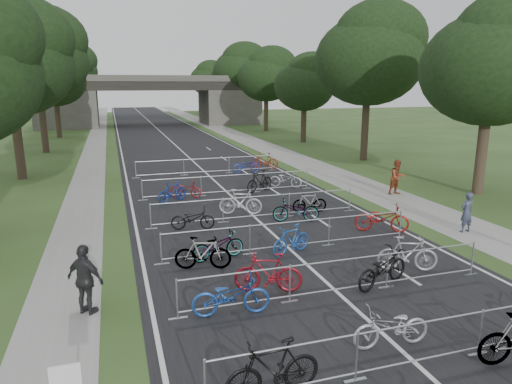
# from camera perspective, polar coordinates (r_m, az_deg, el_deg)

# --- Properties ---
(road) EXTENTS (11.00, 140.00, 0.01)m
(road) POSITION_cam_1_polar(r_m,az_deg,el_deg) (54.16, -11.27, 6.88)
(road) COLOR black
(road) RESTS_ON ground
(sidewalk_right) EXTENTS (3.00, 140.00, 0.01)m
(sidewalk_right) POSITION_cam_1_polar(r_m,az_deg,el_deg) (55.60, -3.00, 7.28)
(sidewalk_right) COLOR gray
(sidewalk_right) RESTS_ON ground
(sidewalk_left) EXTENTS (2.00, 140.00, 0.01)m
(sidewalk_left) POSITION_cam_1_polar(r_m,az_deg,el_deg) (53.86, -19.27, 6.36)
(sidewalk_left) COLOR gray
(sidewalk_left) RESTS_ON ground
(lane_markings) EXTENTS (0.12, 140.00, 0.00)m
(lane_markings) POSITION_cam_1_polar(r_m,az_deg,el_deg) (54.16, -11.27, 6.88)
(lane_markings) COLOR silver
(lane_markings) RESTS_ON ground
(overpass_bridge) EXTENTS (31.00, 8.00, 7.05)m
(overpass_bridge) POSITION_cam_1_polar(r_m,az_deg,el_deg) (68.81, -12.86, 11.08)
(overpass_bridge) COLOR #484640
(overpass_bridge) RESTS_ON ground
(tree_right_0) EXTENTS (7.17, 7.17, 10.93)m
(tree_right_0) POSITION_cam_1_polar(r_m,az_deg,el_deg) (27.20, 27.67, 14.12)
(tree_right_0) COLOR #33261C
(tree_right_0) RESTS_ON ground
(tree_left_1) EXTENTS (7.56, 7.56, 11.53)m
(tree_left_1) POSITION_cam_1_polar(r_m,az_deg,el_deg) (31.95, -28.41, 14.39)
(tree_left_1) COLOR #33261C
(tree_left_1) RESTS_ON ground
(tree_right_1) EXTENTS (8.18, 8.18, 12.47)m
(tree_right_1) POSITION_cam_1_polar(r_m,az_deg,el_deg) (36.79, 14.14, 16.14)
(tree_right_1) COLOR #33261C
(tree_right_1) RESTS_ON ground
(tree_left_2) EXTENTS (8.40, 8.40, 12.81)m
(tree_left_2) POSITION_cam_1_polar(r_m,az_deg,el_deg) (43.85, -25.66, 15.03)
(tree_left_2) COLOR #33261C
(tree_left_2) RESTS_ON ground
(tree_right_2) EXTENTS (6.16, 6.16, 9.39)m
(tree_right_2) POSITION_cam_1_polar(r_m,az_deg,el_deg) (47.42, 6.25, 13.37)
(tree_right_2) COLOR #33261C
(tree_right_2) RESTS_ON ground
(tree_left_3) EXTENTS (6.72, 6.72, 10.25)m
(tree_left_3) POSITION_cam_1_polar(r_m,az_deg,el_deg) (55.72, -23.84, 12.89)
(tree_left_3) COLOR #33261C
(tree_left_3) RESTS_ON ground
(tree_right_3) EXTENTS (7.17, 7.17, 10.93)m
(tree_right_3) POSITION_cam_1_polar(r_m,az_deg,el_deg) (58.62, 1.42, 14.38)
(tree_right_3) COLOR #33261C
(tree_right_3) RESTS_ON ground
(tree_left_4) EXTENTS (7.56, 7.56, 11.53)m
(tree_left_4) POSITION_cam_1_polar(r_m,az_deg,el_deg) (67.68, -22.87, 13.56)
(tree_left_4) COLOR #33261C
(tree_left_4) RESTS_ON ground
(tree_right_4) EXTENTS (8.18, 8.18, 12.47)m
(tree_right_4) POSITION_cam_1_polar(r_m,az_deg,el_deg) (70.10, -1.87, 15.01)
(tree_right_4) COLOR #33261C
(tree_right_4) RESTS_ON ground
(tree_left_5) EXTENTS (8.40, 8.40, 12.81)m
(tree_left_5) POSITION_cam_1_polar(r_m,az_deg,el_deg) (79.67, -22.19, 14.02)
(tree_left_5) COLOR #33261C
(tree_left_5) RESTS_ON ground
(tree_right_5) EXTENTS (6.16, 6.16, 9.39)m
(tree_right_5) POSITION_cam_1_polar(r_m,az_deg,el_deg) (81.68, -4.21, 13.37)
(tree_right_5) COLOR #33261C
(tree_right_5) RESTS_ON ground
(tree_left_6) EXTENTS (6.72, 6.72, 10.25)m
(tree_left_6) POSITION_cam_1_polar(r_m,az_deg,el_deg) (91.61, -21.55, 12.84)
(tree_left_6) COLOR #33261C
(tree_left_6) RESTS_ON ground
(tree_right_6) EXTENTS (7.17, 7.17, 10.93)m
(tree_right_6) POSITION_cam_1_polar(r_m,az_deg,el_deg) (93.40, -5.98, 13.93)
(tree_right_6) COLOR #33261C
(tree_right_6) RESTS_ON ground
(barrier_row_1) EXTENTS (9.70, 0.08, 1.10)m
(barrier_row_1) POSITION_cam_1_polar(r_m,az_deg,el_deg) (10.66, 19.96, -17.45)
(barrier_row_1) COLOR #ABAEB4
(barrier_row_1) RESTS_ON ground
(barrier_row_2) EXTENTS (9.70, 0.08, 1.10)m
(barrier_row_2) POSITION_cam_1_polar(r_m,az_deg,el_deg) (13.34, 10.48, -10.38)
(barrier_row_2) COLOR #ABAEB4
(barrier_row_2) RESTS_ON ground
(barrier_row_3) EXTENTS (9.70, 0.08, 1.10)m
(barrier_row_3) POSITION_cam_1_polar(r_m,az_deg,el_deg) (16.54, 4.32, -5.44)
(barrier_row_3) COLOR #ABAEB4
(barrier_row_3) RESTS_ON ground
(barrier_row_4) EXTENTS (9.70, 0.08, 1.10)m
(barrier_row_4) POSITION_cam_1_polar(r_m,az_deg,el_deg) (20.15, 0.10, -1.95)
(barrier_row_4) COLOR #ABAEB4
(barrier_row_4) RESTS_ON ground
(barrier_row_5) EXTENTS (9.70, 0.08, 1.10)m
(barrier_row_5) POSITION_cam_1_polar(r_m,az_deg,el_deg) (24.82, -3.40, 0.95)
(barrier_row_5) COLOR #ABAEB4
(barrier_row_5) RESTS_ON ground
(barrier_row_6) EXTENTS (9.70, 0.08, 1.10)m
(barrier_row_6) POSITION_cam_1_polar(r_m,az_deg,el_deg) (30.57, -6.17, 3.25)
(barrier_row_6) COLOR #ABAEB4
(barrier_row_6) RESTS_ON ground
(bike_4) EXTENTS (1.98, 0.67, 1.17)m
(bike_4) POSITION_cam_1_polar(r_m,az_deg,el_deg) (9.28, 2.14, -21.30)
(bike_4) COLOR black
(bike_4) RESTS_ON ground
(bike_5) EXTENTS (1.90, 0.77, 0.98)m
(bike_5) POSITION_cam_1_polar(r_m,az_deg,el_deg) (11.20, 16.58, -15.93)
(bike_5) COLOR #9D9EA4
(bike_5) RESTS_ON ground
(bike_8) EXTENTS (2.11, 0.93, 1.07)m
(bike_8) POSITION_cam_1_polar(r_m,az_deg,el_deg) (12.08, -3.15, -12.84)
(bike_8) COLOR #1C469B
(bike_8) RESTS_ON ground
(bike_9) EXTENTS (2.04, 1.19, 1.18)m
(bike_9) POSITION_cam_1_polar(r_m,az_deg,el_deg) (13.26, 1.55, -10.08)
(bike_9) COLOR maroon
(bike_9) RESTS_ON ground
(bike_10) EXTENTS (2.23, 1.40, 1.11)m
(bike_10) POSITION_cam_1_polar(r_m,az_deg,el_deg) (14.13, 15.52, -9.23)
(bike_10) COLOR black
(bike_10) RESTS_ON ground
(bike_11) EXTENTS (1.97, 1.22, 1.15)m
(bike_11) POSITION_cam_1_polar(r_m,az_deg,el_deg) (15.45, 18.42, -7.38)
(bike_11) COLOR #9D9BA3
(bike_11) RESTS_ON ground
(bike_12) EXTENTS (1.90, 0.99, 1.10)m
(bike_12) POSITION_cam_1_polar(r_m,az_deg,el_deg) (14.91, -6.65, -7.62)
(bike_12) COLOR #ABAEB4
(bike_12) RESTS_ON ground
(bike_13) EXTENTS (2.00, 1.02, 1.00)m
(bike_13) POSITION_cam_1_polar(r_m,az_deg,el_deg) (15.68, -4.80, -6.69)
(bike_13) COLOR #ABAEB4
(bike_13) RESTS_ON ground
(bike_14) EXTENTS (1.80, 1.13, 1.05)m
(bike_14) POSITION_cam_1_polar(r_m,az_deg,el_deg) (16.16, 4.43, -5.98)
(bike_14) COLOR #1C4C9E
(bike_14) RESTS_ON ground
(bike_15) EXTENTS (2.26, 1.65, 1.13)m
(bike_15) POSITION_cam_1_polar(r_m,az_deg,el_deg) (19.16, 15.45, -3.20)
(bike_15) COLOR maroon
(bike_15) RESTS_ON ground
(bike_16) EXTENTS (1.87, 0.99, 0.94)m
(bike_16) POSITION_cam_1_polar(r_m,az_deg,el_deg) (18.94, -7.90, -3.32)
(bike_16) COLOR black
(bike_16) RESTS_ON ground
(bike_17) EXTENTS (2.06, 1.22, 1.19)m
(bike_17) POSITION_cam_1_polar(r_m,az_deg,el_deg) (20.88, -1.95, -1.27)
(bike_17) COLOR #ABACB3
(bike_17) RESTS_ON ground
(bike_18) EXTENTS (2.13, 1.24, 1.06)m
(bike_18) POSITION_cam_1_polar(r_m,az_deg,el_deg) (19.89, 5.00, -2.26)
(bike_18) COLOR #ABAEB4
(bike_18) RESTS_ON ground
(bike_19) EXTENTS (1.68, 0.70, 0.98)m
(bike_19) POSITION_cam_1_polar(r_m,az_deg,el_deg) (21.42, 6.72, -1.27)
(bike_19) COLOR #ABAEB4
(bike_19) RESTS_ON ground
(bike_20) EXTENTS (1.77, 1.39, 1.07)m
(bike_20) POSITION_cam_1_polar(r_m,az_deg,el_deg) (23.44, -10.43, -0.01)
(bike_20) COLOR navy
(bike_20) RESTS_ON ground
(bike_21) EXTENTS (1.80, 1.27, 0.90)m
(bike_21) POSITION_cam_1_polar(r_m,az_deg,el_deg) (24.34, -8.77, 0.34)
(bike_21) COLOR maroon
(bike_21) RESTS_ON ground
(bike_22) EXTENTS (2.02, 1.46, 1.20)m
(bike_22) POSITION_cam_1_polar(r_m,az_deg,el_deg) (25.29, 0.46, 1.34)
(bike_22) COLOR black
(bike_22) RESTS_ON ground
(bike_23) EXTENTS (1.95, 1.52, 0.99)m
(bike_23) POSITION_cam_1_polar(r_m,az_deg,el_deg) (26.47, 3.73, 1.62)
(bike_23) COLOR #A2A2AA
(bike_23) RESTS_ON ground
(bike_26) EXTENTS (1.88, 0.76, 0.97)m
(bike_26) POSITION_cam_1_polar(r_m,az_deg,el_deg) (30.86, -1.23, 3.31)
(bike_26) COLOR #1D2DA0
(bike_26) RESTS_ON ground
(bike_27) EXTENTS (1.94, 1.34, 1.15)m
(bike_27) POSITION_cam_1_polar(r_m,az_deg,el_deg) (32.29, 1.11, 3.92)
(bike_27) COLOR maroon
(bike_27) RESTS_ON ground
(pedestrian_a) EXTENTS (0.64, 0.45, 1.66)m
(pedestrian_a) POSITION_cam_1_polar(r_m,az_deg,el_deg) (20.21, 24.83, -2.34)
(pedestrian_a) COLOR #33374D
(pedestrian_a) RESTS_ON ground
(pedestrian_b) EXTENTS (1.00, 0.82, 1.88)m
(pedestrian_b) POSITION_cam_1_polar(r_m,az_deg,el_deg) (25.81, 17.24, 1.75)
(pedestrian_b) COLOR brown
(pedestrian_b) RESTS_ON ground
(pedestrian_c) EXTENTS (1.15, 1.05, 1.88)m
(pedestrian_c) POSITION_cam_1_polar(r_m,az_deg,el_deg) (12.74, -20.54, -10.26)
(pedestrian_c) COLOR #262628
(pedestrian_c) RESTS_ON ground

